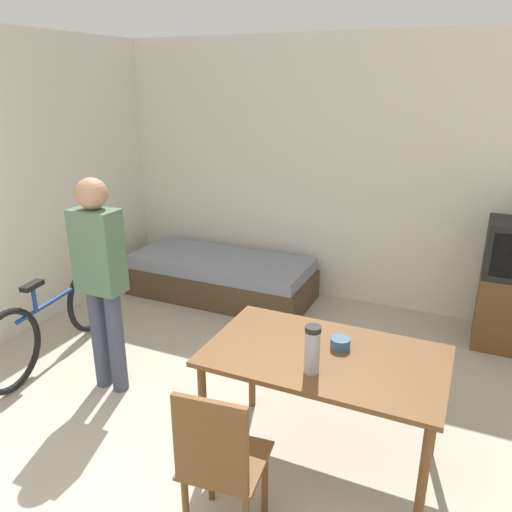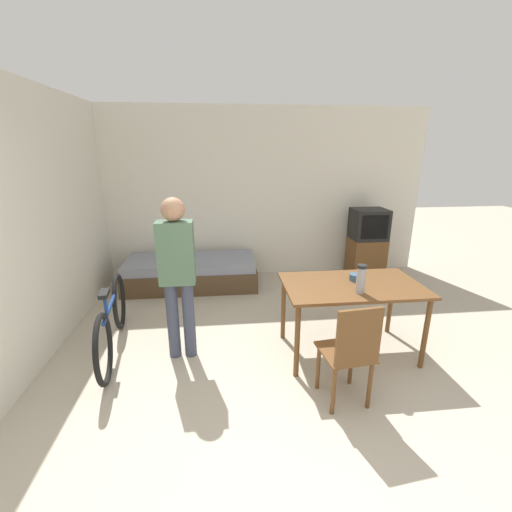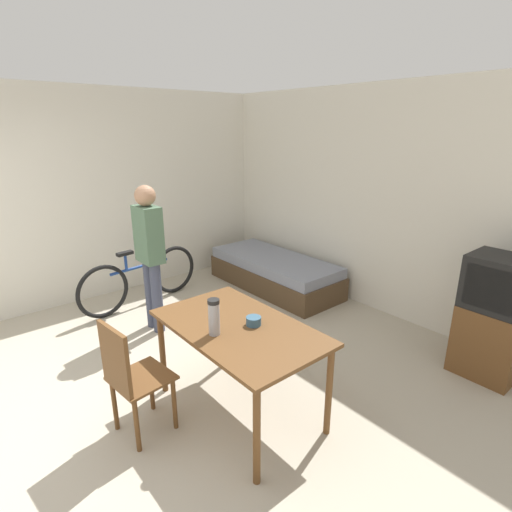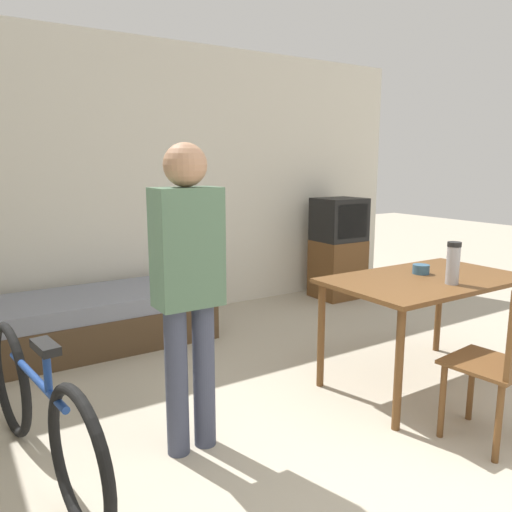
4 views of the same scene
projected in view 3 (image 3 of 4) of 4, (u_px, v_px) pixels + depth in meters
name	position (u px, v px, depth m)	size (l,w,h in m)	color
ground_plane	(37.00, 436.00, 3.00)	(20.00, 20.00, 0.00)	#B2A893
wall_back	(362.00, 200.00, 4.96)	(5.65, 0.06, 2.70)	silver
wall_left	(133.00, 193.00, 5.48)	(0.06, 4.85, 2.70)	silver
daybed	(274.00, 272.00, 5.72)	(1.99, 0.84, 0.45)	#4C3823
tv	(494.00, 318.00, 3.60)	(0.53, 0.46, 1.15)	brown
dining_table	(239.00, 336.00, 3.07)	(1.37, 0.81, 0.77)	brown
wooden_chair	(130.00, 375.00, 2.86)	(0.44, 0.44, 0.94)	brown
bicycle	(141.00, 279.00, 5.14)	(0.27, 1.70, 0.75)	black
person_standing	(150.00, 249.00, 4.31)	(0.34, 0.22, 1.64)	#3D4256
thermos_flask	(214.00, 315.00, 2.87)	(0.09, 0.09, 0.28)	#99999E
mate_bowl	(254.00, 321.00, 3.05)	(0.12, 0.12, 0.07)	#335670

